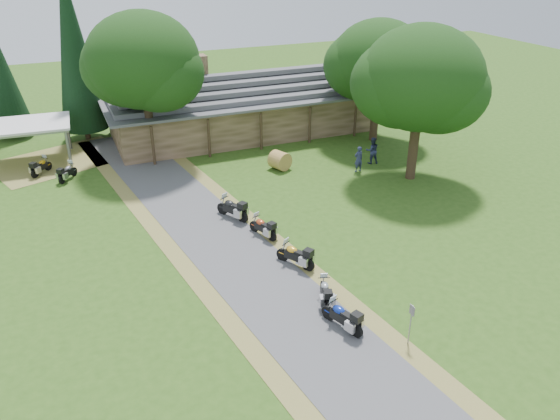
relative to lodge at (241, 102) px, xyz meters
name	(u,v)px	position (x,y,z in m)	size (l,w,h in m)	color
ground	(295,318)	(-6.00, -24.00, -2.45)	(120.00, 120.00, 0.00)	#2D5016
driveway	(251,272)	(-6.50, -20.00, -2.45)	(46.00, 46.00, 0.00)	#4A4A4D
lodge	(241,102)	(0.00, 0.00, 0.00)	(21.40, 9.40, 4.90)	brown
carport	(24,143)	(-16.24, -0.51, -1.04)	(6.50, 4.34, 2.82)	silver
motorcycle_row_a	(342,315)	(-4.55, -25.35, -1.81)	(1.87, 0.61, 1.28)	#112A99
motorcycle_row_b	(325,291)	(-4.36, -23.49, -1.87)	(1.69, 0.55, 1.15)	#979A9E
motorcycle_row_c	(295,254)	(-4.34, -20.29, -1.80)	(1.91, 0.62, 1.31)	gold
motorcycle_row_d	(263,226)	(-4.73, -16.97, -1.84)	(1.78, 0.58, 1.22)	#C94921
motorcycle_row_e	(232,207)	(-5.56, -14.36, -1.76)	(2.01, 0.66, 1.37)	black
motorcycle_carport_a	(41,166)	(-15.34, -3.20, -1.86)	(1.74, 0.57, 1.19)	gold
motorcycle_carport_b	(67,171)	(-13.77, -4.91, -1.87)	(1.70, 0.55, 1.16)	slate
person_a	(359,157)	(4.50, -11.07, -1.40)	(0.60, 0.43, 2.10)	navy
person_b	(372,148)	(6.14, -10.13, -1.34)	(0.63, 0.46, 2.23)	navy
hay_bale	(280,160)	(-0.24, -8.63, -1.82)	(1.26, 1.26, 1.15)	#A47B3C
sign_post	(410,325)	(-2.61, -27.21, -1.53)	(0.33, 0.06, 1.84)	gray
oak_lodge_left	(145,81)	(-7.93, -3.58, 3.23)	(7.50, 7.50, 11.37)	#173510
oak_lodge_right	(378,77)	(8.89, -5.87, 2.47)	(7.20, 7.20, 9.85)	#173510
oak_driveway	(419,99)	(7.13, -13.41, 2.89)	(7.62, 7.62, 10.68)	#173510
cedar_near	(74,53)	(-11.78, 3.07, 4.16)	(3.51, 3.51, 13.22)	black
cedar_far	(0,79)	(-17.26, 5.95, 2.17)	(3.43, 3.43, 9.24)	black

